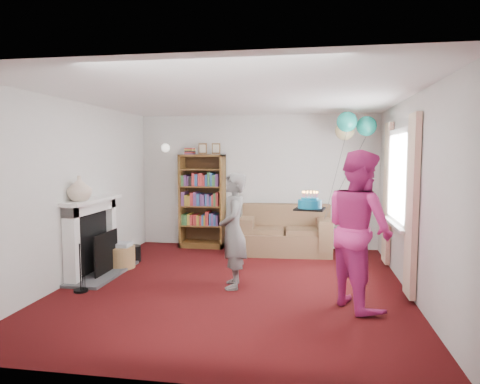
% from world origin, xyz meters
% --- Properties ---
extents(ground, '(5.00, 5.00, 0.00)m').
position_xyz_m(ground, '(0.00, 0.00, 0.00)').
color(ground, black).
rests_on(ground, ground).
extents(wall_back, '(4.50, 0.02, 2.50)m').
position_xyz_m(wall_back, '(0.00, 2.51, 1.25)').
color(wall_back, silver).
rests_on(wall_back, ground).
extents(wall_left, '(0.02, 5.00, 2.50)m').
position_xyz_m(wall_left, '(-2.26, 0.00, 1.25)').
color(wall_left, silver).
rests_on(wall_left, ground).
extents(wall_right, '(0.02, 5.00, 2.50)m').
position_xyz_m(wall_right, '(2.26, 0.00, 1.25)').
color(wall_right, silver).
rests_on(wall_right, ground).
extents(ceiling, '(4.50, 5.00, 0.01)m').
position_xyz_m(ceiling, '(0.00, 0.00, 2.50)').
color(ceiling, white).
rests_on(ceiling, wall_back).
extents(fireplace, '(0.55, 1.80, 1.12)m').
position_xyz_m(fireplace, '(-2.09, 0.19, 0.51)').
color(fireplace, '#3F3F42').
rests_on(fireplace, ground).
extents(window_bay, '(0.14, 2.02, 2.20)m').
position_xyz_m(window_bay, '(2.21, 0.60, 1.20)').
color(window_bay, white).
rests_on(window_bay, ground).
extents(wall_sconce, '(0.16, 0.23, 0.16)m').
position_xyz_m(wall_sconce, '(-1.75, 2.36, 1.88)').
color(wall_sconce, gold).
rests_on(wall_sconce, ground).
extents(bookcase, '(0.83, 0.42, 1.96)m').
position_xyz_m(bookcase, '(-1.01, 2.30, 0.87)').
color(bookcase, '#472B14').
rests_on(bookcase, ground).
extents(sofa, '(1.60, 0.85, 0.85)m').
position_xyz_m(sofa, '(0.57, 2.07, 0.32)').
color(sofa, brown).
rests_on(sofa, ground).
extents(wicker_basket, '(0.45, 0.45, 0.39)m').
position_xyz_m(wicker_basket, '(-1.90, 0.60, 0.18)').
color(wicker_basket, olive).
rests_on(wicker_basket, ground).
extents(person_striped, '(0.46, 0.61, 1.52)m').
position_xyz_m(person_striped, '(0.00, -0.07, 0.76)').
color(person_striped, black).
rests_on(person_striped, ground).
extents(person_magenta, '(1.02, 1.10, 1.82)m').
position_xyz_m(person_magenta, '(1.56, -0.53, 0.91)').
color(person_magenta, '#C02673').
rests_on(person_magenta, ground).
extents(birthday_cake, '(0.35, 0.35, 0.22)m').
position_xyz_m(birthday_cake, '(0.99, -0.32, 1.16)').
color(birthday_cake, black).
rests_on(birthday_cake, ground).
extents(balloons, '(0.82, 0.71, 1.80)m').
position_xyz_m(balloons, '(1.68, 1.76, 2.22)').
color(balloons, '#3F3F3F').
rests_on(balloons, ground).
extents(mantel_vase, '(0.42, 0.42, 0.35)m').
position_xyz_m(mantel_vase, '(-2.12, -0.15, 1.30)').
color(mantel_vase, beige).
rests_on(mantel_vase, fireplace).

